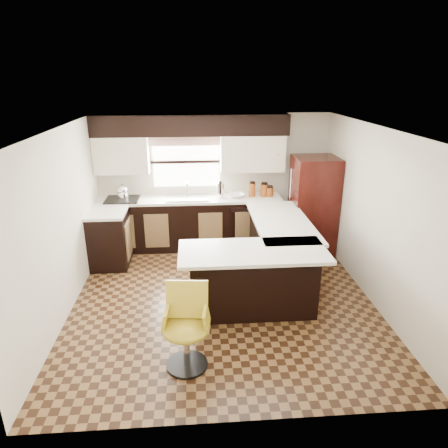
{
  "coord_description": "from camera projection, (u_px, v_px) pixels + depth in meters",
  "views": [
    {
      "loc": [
        -0.36,
        -5.02,
        3.03
      ],
      "look_at": [
        0.05,
        0.45,
        0.98
      ],
      "focal_mm": 32.0,
      "sensor_mm": 36.0,
      "label": 1
    }
  ],
  "objects": [
    {
      "name": "floor",
      "position": [
        223.0,
        298.0,
        5.77
      ],
      "size": [
        4.4,
        4.4,
        0.0
      ],
      "primitive_type": "plane",
      "color": "#49301A",
      "rests_on": "ground"
    },
    {
      "name": "ceiling",
      "position": [
        222.0,
        129.0,
        4.93
      ],
      "size": [
        4.4,
        4.4,
        0.0
      ],
      "primitive_type": "plane",
      "rotation": [
        3.14,
        0.0,
        0.0
      ],
      "color": "silver",
      "rests_on": "wall_back"
    },
    {
      "name": "wall_back",
      "position": [
        214.0,
        180.0,
        7.41
      ],
      "size": [
        4.4,
        0.0,
        4.4
      ],
      "primitive_type": "plane",
      "rotation": [
        1.57,
        0.0,
        0.0
      ],
      "color": "beige",
      "rests_on": "floor"
    },
    {
      "name": "wall_front",
      "position": [
        242.0,
        311.0,
        3.3
      ],
      "size": [
        4.4,
        0.0,
        4.4
      ],
      "primitive_type": "plane",
      "rotation": [
        -1.57,
        0.0,
        0.0
      ],
      "color": "beige",
      "rests_on": "floor"
    },
    {
      "name": "wall_left",
      "position": [
        62.0,
        224.0,
        5.2
      ],
      "size": [
        0.0,
        4.4,
        4.4
      ],
      "primitive_type": "plane",
      "rotation": [
        1.57,
        0.0,
        1.57
      ],
      "color": "beige",
      "rests_on": "floor"
    },
    {
      "name": "wall_right",
      "position": [
        374.0,
        216.0,
        5.5
      ],
      "size": [
        0.0,
        4.4,
        4.4
      ],
      "primitive_type": "plane",
      "rotation": [
        1.57,
        0.0,
        -1.57
      ],
      "color": "beige",
      "rests_on": "floor"
    },
    {
      "name": "base_cab_back",
      "position": [
        191.0,
        224.0,
        7.36
      ],
      "size": [
        3.3,
        0.6,
        0.9
      ],
      "primitive_type": "cube",
      "color": "black",
      "rests_on": "floor"
    },
    {
      "name": "base_cab_left",
      "position": [
        110.0,
        240.0,
        6.65
      ],
      "size": [
        0.6,
        0.7,
        0.9
      ],
      "primitive_type": "cube",
      "color": "black",
      "rests_on": "floor"
    },
    {
      "name": "counter_back",
      "position": [
        190.0,
        199.0,
        7.19
      ],
      "size": [
        3.3,
        0.6,
        0.04
      ],
      "primitive_type": "cube",
      "color": "silver",
      "rests_on": "base_cab_back"
    },
    {
      "name": "counter_left",
      "position": [
        107.0,
        213.0,
        6.49
      ],
      "size": [
        0.6,
        0.7,
        0.04
      ],
      "primitive_type": "cube",
      "color": "silver",
      "rests_on": "base_cab_left"
    },
    {
      "name": "soffit",
      "position": [
        191.0,
        125.0,
        6.86
      ],
      "size": [
        3.4,
        0.35,
        0.36
      ],
      "primitive_type": "cube",
      "color": "black",
      "rests_on": "wall_back"
    },
    {
      "name": "upper_cab_left",
      "position": [
        121.0,
        155.0,
        6.94
      ],
      "size": [
        0.94,
        0.35,
        0.64
      ],
      "primitive_type": "cube",
      "color": "beige",
      "rests_on": "wall_back"
    },
    {
      "name": "upper_cab_right",
      "position": [
        252.0,
        153.0,
        7.11
      ],
      "size": [
        1.14,
        0.35,
        0.64
      ],
      "primitive_type": "cube",
      "color": "beige",
      "rests_on": "wall_back"
    },
    {
      "name": "window_pane",
      "position": [
        186.0,
        162.0,
        7.23
      ],
      "size": [
        1.2,
        0.02,
        0.9
      ],
      "primitive_type": "cube",
      "color": "white",
      "rests_on": "wall_back"
    },
    {
      "name": "valance",
      "position": [
        186.0,
        140.0,
        7.05
      ],
      "size": [
        1.3,
        0.06,
        0.18
      ],
      "primitive_type": "cube",
      "color": "#D19B93",
      "rests_on": "wall_back"
    },
    {
      "name": "sink",
      "position": [
        187.0,
        198.0,
        7.16
      ],
      "size": [
        0.75,
        0.45,
        0.03
      ],
      "primitive_type": "cube",
      "color": "#B2B2B7",
      "rests_on": "counter_back"
    },
    {
      "name": "dishwasher",
      "position": [
        247.0,
        229.0,
        7.17
      ],
      "size": [
        0.58,
        0.03,
        0.78
      ],
      "primitive_type": "cube",
      "color": "black",
      "rests_on": "floor"
    },
    {
      "name": "cooktop",
      "position": [
        122.0,
        199.0,
        7.07
      ],
      "size": [
        0.58,
        0.5,
        0.02
      ],
      "primitive_type": "cube",
      "color": "black",
      "rests_on": "counter_back"
    },
    {
      "name": "peninsula_long",
      "position": [
        277.0,
        250.0,
        6.26
      ],
      "size": [
        0.6,
        1.95,
        0.9
      ],
      "primitive_type": "cube",
      "color": "black",
      "rests_on": "floor"
    },
    {
      "name": "peninsula_return",
      "position": [
        253.0,
        281.0,
        5.31
      ],
      "size": [
        1.65,
        0.6,
        0.9
      ],
      "primitive_type": "cube",
      "color": "black",
      "rests_on": "floor"
    },
    {
      "name": "counter_pen_long",
      "position": [
        282.0,
        222.0,
        6.1
      ],
      "size": [
        0.84,
        1.95,
        0.04
      ],
      "primitive_type": "cube",
      "color": "silver",
      "rests_on": "peninsula_long"
    },
    {
      "name": "counter_pen_return",
      "position": [
        253.0,
        252.0,
        5.06
      ],
      "size": [
        1.89,
        0.84,
        0.04
      ],
      "primitive_type": "cube",
      "color": "silver",
      "rests_on": "peninsula_return"
    },
    {
      "name": "refrigerator",
      "position": [
        313.0,
        206.0,
        7.04
      ],
      "size": [
        0.74,
        0.71,
        1.73
      ],
      "primitive_type": "cube",
      "color": "black",
      "rests_on": "floor"
    },
    {
      "name": "bar_chair",
      "position": [
        186.0,
        330.0,
        4.27
      ],
      "size": [
        0.55,
        0.55,
        0.94
      ],
      "primitive_type": null,
      "rotation": [
        0.0,
        0.0,
        -0.1
      ],
      "color": "gold",
      "rests_on": "floor"
    },
    {
      "name": "kettle",
      "position": [
        123.0,
        191.0,
        7.02
      ],
      "size": [
        0.2,
        0.2,
        0.27
      ],
      "primitive_type": null,
      "color": "silver",
      "rests_on": "cooktop"
    },
    {
      "name": "percolator",
      "position": [
        220.0,
        190.0,
        7.17
      ],
      "size": [
        0.14,
        0.14,
        0.27
      ],
      "primitive_type": "cylinder",
      "color": "silver",
      "rests_on": "counter_back"
    },
    {
      "name": "mixing_bowl",
      "position": [
        237.0,
        195.0,
        7.23
      ],
      "size": [
        0.34,
        0.34,
        0.07
      ],
      "primitive_type": "imported",
      "rotation": [
        0.0,
        0.0,
        0.26
      ],
      "color": "white",
      "rests_on": "counter_back"
    },
    {
      "name": "canister_large",
      "position": [
        252.0,
        190.0,
        7.24
      ],
      "size": [
        0.12,
        0.12,
        0.25
      ],
      "primitive_type": "cylinder",
      "color": "brown",
      "rests_on": "counter_back"
    },
    {
      "name": "canister_med",
      "position": [
        264.0,
        190.0,
        7.26
      ],
      "size": [
        0.14,
        0.14,
        0.23
      ],
      "primitive_type": "cylinder",
      "color": "brown",
      "rests_on": "counter_back"
    },
    {
      "name": "canister_small",
      "position": [
        269.0,
        192.0,
        7.27
      ],
      "size": [
        0.14,
        0.14,
        0.17
      ],
      "primitive_type": "cylinder",
      "color": "brown",
      "rests_on": "counter_back"
    }
  ]
}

